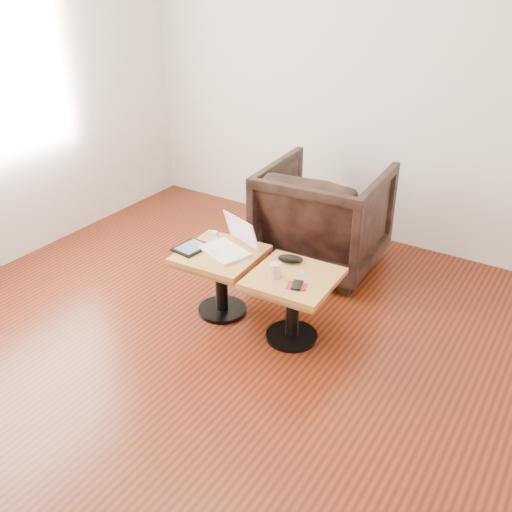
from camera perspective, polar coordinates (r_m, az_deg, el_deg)
The scene contains 11 objects.
room_shell at distance 2.52m, azimuth -3.91°, elevation 10.29°, with size 4.52×4.52×2.71m.
side_table_left at distance 3.66m, azimuth -3.54°, elevation -1.16°, with size 0.52×0.52×0.45m.
side_table_right at distance 3.40m, azimuth 3.74°, elevation -3.60°, with size 0.51×0.51×0.45m.
laptop at distance 3.60m, azimuth -2.65°, elevation 1.18°, with size 0.38×0.36×0.21m.
tablet at distance 3.66m, azimuth -6.50°, elevation 0.83°, with size 0.19×0.23×0.02m.
charging_adapter at distance 3.83m, azimuth -4.18°, elevation 2.31°, with size 0.04×0.04×0.02m, color white.
glasses_case at distance 3.47m, azimuth 3.47°, elevation -0.27°, with size 0.16×0.07×0.05m, color black.
striped_cup at distance 3.31m, azimuth 1.92°, elevation -1.42°, with size 0.07×0.07×0.09m, color #DC6773.
earbuds_tangle at distance 3.37m, azimuth 4.83°, elevation -1.66°, with size 0.08×0.05×0.01m.
phone_on_sleeve at distance 3.24m, azimuth 4.13°, elevation -2.96°, with size 0.13×0.11×0.01m.
armchair at distance 4.25m, azimuth 6.78°, elevation 3.96°, with size 0.84×0.86×0.78m, color black.
Camera 1 is at (1.44, -1.93, 2.12)m, focal length 40.00 mm.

